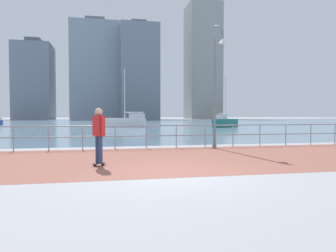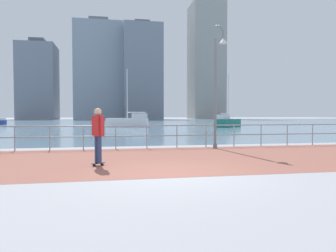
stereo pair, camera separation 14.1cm
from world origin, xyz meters
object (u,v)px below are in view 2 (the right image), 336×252
Objects in this scene: lamppost at (218,80)px; skateboarder at (98,131)px; sailboat_navy at (129,122)px; sailboat_white at (228,122)px.

skateboarder is (-5.08, -3.79, -2.02)m from lamppost.
lamppost is 24.87m from sailboat_navy.
sailboat_white is (14.47, 26.44, -0.42)m from skateboarder.
sailboat_navy is (-2.53, 24.63, -2.39)m from lamppost.
sailboat_white is (11.93, -1.97, -0.06)m from sailboat_navy.
lamppost is at bearing -112.53° from sailboat_white.
sailboat_white is at bearing 67.47° from lamppost.
skateboarder is 0.24× the size of sailboat_navy.
skateboarder is at bearing -143.25° from lamppost.
sailboat_navy is 1.10× the size of sailboat_white.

